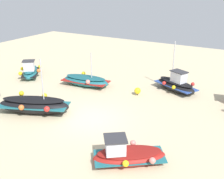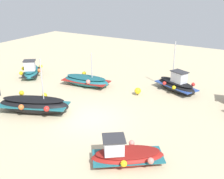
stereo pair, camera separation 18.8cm
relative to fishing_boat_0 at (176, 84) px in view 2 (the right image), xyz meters
The scene contains 7 objects.
ground_plane 8.07m from the fishing_boat_0, 66.37° to the left, with size 48.50×48.50×0.00m, color beige.
fishing_boat_0 is the anchor object (origin of this frame).
fishing_boat_1 10.93m from the fishing_boat_0, 50.74° to the left, with size 5.01×3.37×3.75m.
fishing_boat_2 7.36m from the fishing_boat_0, 20.45° to the left, with size 4.19×2.06×2.89m.
fishing_boat_3 12.95m from the fishing_boat_0, 14.40° to the left, with size 2.95×3.33×1.66m.
fishing_boat_4 10.29m from the fishing_boat_0, 95.04° to the left, with size 3.61×3.13×1.45m.
mooring_buoy_0 3.24m from the fishing_boat_0, 45.64° to the left, with size 0.49×0.49×0.61m.
Camera 2 is at (-9.19, 12.75, 8.14)m, focal length 44.21 mm.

